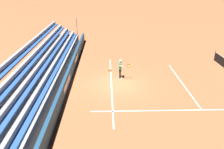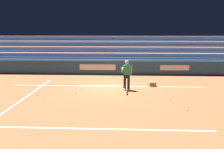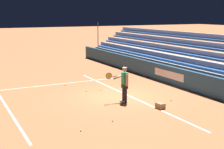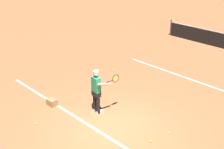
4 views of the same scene
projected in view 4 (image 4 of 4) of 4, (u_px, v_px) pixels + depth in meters
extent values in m
plane|color=#B7663D|center=(112.00, 127.00, 10.96)|extent=(160.00, 160.00, 0.00)
cube|color=white|center=(101.00, 133.00, 10.65)|extent=(12.00, 0.10, 0.01)
cube|color=white|center=(198.00, 82.00, 14.43)|extent=(8.22, 0.10, 0.01)
cylinder|color=black|center=(95.00, 101.00, 11.82)|extent=(0.15, 0.15, 0.88)
cylinder|color=black|center=(98.00, 103.00, 11.66)|extent=(0.15, 0.15, 0.88)
cube|color=white|center=(96.00, 109.00, 12.01)|extent=(0.14, 0.29, 0.09)
cube|color=white|center=(100.00, 112.00, 11.85)|extent=(0.14, 0.29, 0.09)
cube|color=black|center=(96.00, 93.00, 11.60)|extent=(0.36, 0.26, 0.20)
cube|color=#239366|center=(96.00, 85.00, 11.45)|extent=(0.38, 0.25, 0.58)
sphere|color=tan|center=(96.00, 74.00, 11.28)|extent=(0.21, 0.21, 0.21)
cylinder|color=white|center=(96.00, 71.00, 11.25)|extent=(0.20, 0.20, 0.05)
cylinder|color=tan|center=(92.00, 83.00, 11.64)|extent=(0.09, 0.09, 0.56)
cylinder|color=tan|center=(104.00, 84.00, 11.36)|extent=(0.16, 0.59, 0.24)
cylinder|color=black|center=(110.00, 81.00, 11.47)|extent=(0.07, 0.30, 0.03)
torus|color=black|center=(116.00, 78.00, 11.61)|extent=(0.06, 0.31, 0.31)
cylinder|color=#D6D14C|center=(116.00, 78.00, 11.61)|extent=(0.04, 0.27, 0.27)
cube|color=#A87F51|center=(52.00, 102.00, 12.36)|extent=(0.41, 0.32, 0.26)
sphere|color=#CCE533|center=(36.00, 123.00, 11.13)|extent=(0.07, 0.07, 0.07)
sphere|color=#CCE533|center=(169.00, 133.00, 10.57)|extent=(0.07, 0.07, 0.07)
sphere|color=#CCE533|center=(113.00, 70.00, 15.67)|extent=(0.07, 0.07, 0.07)
sphere|color=#CCE533|center=(151.00, 141.00, 10.15)|extent=(0.07, 0.07, 0.07)
sphere|color=#CCE533|center=(95.00, 81.00, 14.48)|extent=(0.07, 0.07, 0.07)
cylinder|color=#33383D|center=(171.00, 28.00, 21.19)|extent=(0.09, 0.09, 1.07)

